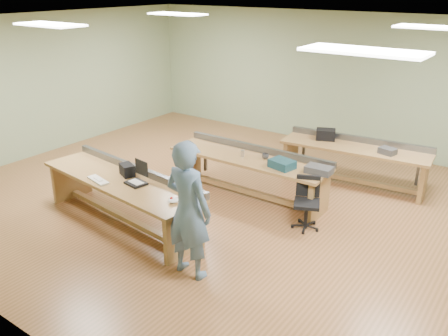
% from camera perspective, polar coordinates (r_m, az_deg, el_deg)
% --- Properties ---
extents(floor, '(10.00, 10.00, 0.00)m').
position_cam_1_polar(floor, '(8.22, 1.47, -4.39)').
color(floor, '#905A36').
rests_on(floor, ground).
extents(ceiling, '(10.00, 10.00, 0.00)m').
position_cam_1_polar(ceiling, '(7.41, 1.70, 16.93)').
color(ceiling, silver).
rests_on(ceiling, wall_back).
extents(wall_back, '(10.00, 0.04, 3.00)m').
position_cam_1_polar(wall_back, '(11.13, 13.43, 10.17)').
color(wall_back, gray).
rests_on(wall_back, floor).
extents(wall_front, '(10.00, 0.04, 3.00)m').
position_cam_1_polar(wall_front, '(5.11, -24.68, -4.91)').
color(wall_front, gray).
rests_on(wall_front, floor).
extents(wall_left, '(0.04, 8.00, 3.00)m').
position_cam_1_polar(wall_left, '(11.20, -20.40, 9.48)').
color(wall_left, gray).
rests_on(wall_left, floor).
extents(fluor_panels, '(6.20, 3.50, 0.03)m').
position_cam_1_polar(fluor_panels, '(7.41, 1.70, 16.70)').
color(fluor_panels, white).
rests_on(fluor_panels, ceiling).
extents(workbench_front, '(3.15, 1.15, 0.86)m').
position_cam_1_polar(workbench_front, '(7.58, -12.13, -2.56)').
color(workbench_front, '#A06A43').
rests_on(workbench_front, floor).
extents(workbench_mid, '(2.93, 0.80, 0.86)m').
position_cam_1_polar(workbench_mid, '(8.34, 3.05, 0.15)').
color(workbench_mid, '#A06A43').
rests_on(workbench_mid, floor).
extents(workbench_back, '(2.76, 0.99, 0.86)m').
position_cam_1_polar(workbench_back, '(9.16, 15.43, 1.36)').
color(workbench_back, '#A06A43').
rests_on(workbench_back, floor).
extents(person, '(0.68, 0.45, 1.85)m').
position_cam_1_polar(person, '(5.99, -4.30, -5.06)').
color(person, slate).
rests_on(person, floor).
extents(laptop_base, '(0.34, 0.29, 0.03)m').
position_cam_1_polar(laptop_base, '(7.25, -10.54, -1.81)').
color(laptop_base, black).
rests_on(laptop_base, workbench_front).
extents(laptop_screen, '(0.30, 0.06, 0.24)m').
position_cam_1_polar(laptop_screen, '(7.23, -9.89, 0.05)').
color(laptop_screen, black).
rests_on(laptop_screen, laptop_base).
extents(keyboard, '(0.46, 0.24, 0.03)m').
position_cam_1_polar(keyboard, '(7.50, -14.92, -1.42)').
color(keyboard, beige).
rests_on(keyboard, workbench_front).
extents(trackball_mouse, '(0.18, 0.19, 0.07)m').
position_cam_1_polar(trackball_mouse, '(6.59, -6.12, -3.87)').
color(trackball_mouse, white).
rests_on(trackball_mouse, workbench_front).
extents(camera_bag, '(0.32, 0.27, 0.19)m').
position_cam_1_polar(camera_bag, '(7.58, -11.58, -0.22)').
color(camera_bag, black).
rests_on(camera_bag, workbench_front).
extents(task_chair, '(0.58, 0.58, 0.82)m').
position_cam_1_polar(task_chair, '(7.48, 9.88, -4.95)').
color(task_chair, black).
rests_on(task_chair, floor).
extents(parts_bin_teal, '(0.44, 0.37, 0.14)m').
position_cam_1_polar(parts_bin_teal, '(7.79, 7.00, 0.49)').
color(parts_bin_teal, '#143642').
rests_on(parts_bin_teal, workbench_mid).
extents(parts_bin_grey, '(0.43, 0.28, 0.11)m').
position_cam_1_polar(parts_bin_grey, '(7.67, 11.35, -0.21)').
color(parts_bin_grey, '#343437').
rests_on(parts_bin_grey, workbench_mid).
extents(mug, '(0.16, 0.16, 0.10)m').
position_cam_1_polar(mug, '(8.16, 5.00, 1.43)').
color(mug, '#343437').
rests_on(mug, workbench_mid).
extents(drinks_can, '(0.09, 0.09, 0.12)m').
position_cam_1_polar(drinks_can, '(8.23, 2.26, 1.76)').
color(drinks_can, '#BBBBC0').
rests_on(drinks_can, workbench_mid).
extents(storage_box_back, '(0.43, 0.37, 0.20)m').
position_cam_1_polar(storage_box_back, '(9.32, 12.14, 3.97)').
color(storage_box_back, black).
rests_on(storage_box_back, workbench_back).
extents(tray_back, '(0.32, 0.26, 0.11)m').
position_cam_1_polar(tray_back, '(8.84, 19.07, 1.95)').
color(tray_back, '#343437').
rests_on(tray_back, workbench_back).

